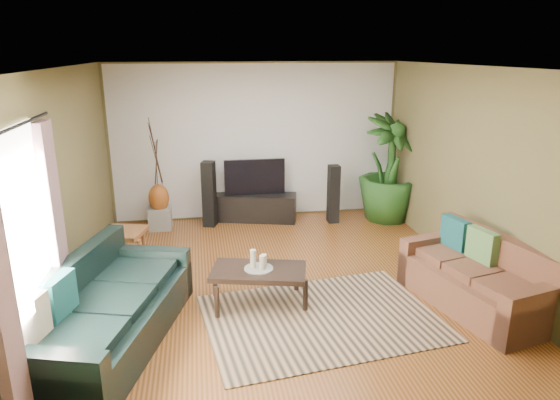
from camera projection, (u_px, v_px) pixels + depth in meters
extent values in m
plane|color=brown|center=(283.00, 282.00, 6.47)|extent=(5.50, 5.50, 0.00)
plane|color=white|center=(283.00, 67.00, 5.69)|extent=(5.50, 5.50, 0.00)
plane|color=brown|center=(256.00, 142.00, 8.68)|extent=(5.00, 0.00, 5.00)
plane|color=brown|center=(350.00, 279.00, 3.48)|extent=(5.00, 0.00, 5.00)
plane|color=brown|center=(67.00, 190.00, 5.68)|extent=(0.00, 5.50, 5.50)
plane|color=brown|center=(472.00, 173.00, 6.48)|extent=(0.00, 5.50, 5.50)
plane|color=white|center=(256.00, 142.00, 8.67)|extent=(4.90, 0.00, 4.90)
plane|color=white|center=(23.00, 235.00, 4.16)|extent=(0.00, 1.80, 1.80)
cube|color=gray|center=(2.00, 305.00, 3.53)|extent=(0.08, 0.35, 2.20)
cube|color=gray|center=(56.00, 232.00, 4.95)|extent=(0.08, 0.35, 2.20)
cylinder|color=black|center=(13.00, 128.00, 3.91)|extent=(0.03, 1.90, 0.03)
cube|color=black|center=(108.00, 305.00, 5.01)|extent=(1.64, 2.54, 0.85)
cube|color=brown|center=(475.00, 273.00, 5.73)|extent=(1.20, 1.92, 0.85)
cube|color=tan|center=(321.00, 318.00, 5.59)|extent=(2.76, 2.12, 0.01)
cube|color=black|center=(259.00, 286.00, 5.85)|extent=(1.20, 0.84, 0.44)
cylinder|color=gray|center=(259.00, 268.00, 5.79)|extent=(0.34, 0.34, 0.01)
cylinder|color=#E9E4C5|center=(253.00, 259.00, 5.77)|extent=(0.07, 0.07, 0.22)
cylinder|color=beige|center=(262.00, 262.00, 5.73)|extent=(0.07, 0.07, 0.17)
cylinder|color=beige|center=(264.00, 260.00, 5.83)|extent=(0.07, 0.07, 0.14)
cube|color=black|center=(255.00, 207.00, 8.75)|extent=(1.49, 0.78, 0.48)
cube|color=black|center=(255.00, 177.00, 8.59)|extent=(1.05, 0.06, 0.62)
cube|color=black|center=(209.00, 194.00, 8.39)|extent=(0.26, 0.27, 1.12)
cube|color=black|center=(333.00, 194.00, 8.59)|extent=(0.18, 0.20, 1.01)
imported|color=#1D4717|center=(389.00, 168.00, 8.62)|extent=(1.38, 1.38, 1.85)
cylinder|color=black|center=(386.00, 212.00, 8.85)|extent=(0.34, 0.34, 0.26)
cube|color=gray|center=(160.00, 218.00, 8.35)|extent=(0.37, 0.37, 0.37)
ellipsoid|color=#994E1B|center=(159.00, 198.00, 8.25)|extent=(0.34, 0.34, 0.47)
cube|color=#955A30|center=(125.00, 250.00, 6.76)|extent=(0.65, 0.65, 0.56)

